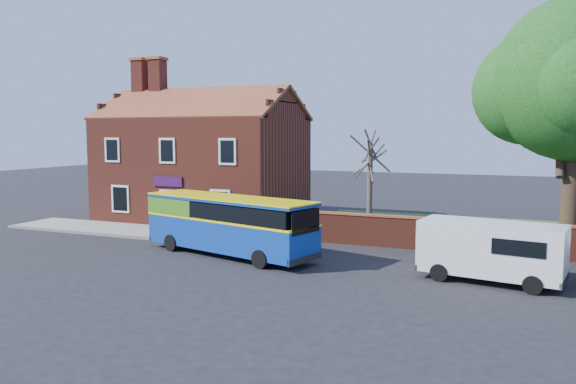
% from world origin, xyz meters
% --- Properties ---
extents(ground, '(120.00, 120.00, 0.00)m').
position_xyz_m(ground, '(0.00, 0.00, 0.00)').
color(ground, black).
rests_on(ground, ground).
extents(pavement, '(18.00, 3.50, 0.12)m').
position_xyz_m(pavement, '(-7.00, 5.75, 0.06)').
color(pavement, gray).
rests_on(pavement, ground).
extents(kerb, '(18.00, 0.15, 0.14)m').
position_xyz_m(kerb, '(-7.00, 4.00, 0.07)').
color(kerb, slate).
rests_on(kerb, ground).
extents(grass_strip, '(26.00, 12.00, 0.04)m').
position_xyz_m(grass_strip, '(13.00, 13.00, 0.02)').
color(grass_strip, '#426B28').
rests_on(grass_strip, ground).
extents(shop_building, '(12.30, 8.13, 10.50)m').
position_xyz_m(shop_building, '(-7.02, 11.50, 3.41)').
color(shop_building, maroon).
rests_on(shop_building, ground).
extents(boundary_wall, '(22.00, 0.38, 1.60)m').
position_xyz_m(boundary_wall, '(13.00, 7.00, 0.81)').
color(boundary_wall, maroon).
rests_on(boundary_wall, ground).
extents(bus, '(9.17, 4.60, 2.71)m').
position_xyz_m(bus, '(-0.42, 2.41, 1.55)').
color(bus, '#0E3A9C').
rests_on(bus, ground).
extents(van_near, '(5.46, 2.91, 2.28)m').
position_xyz_m(van_near, '(11.27, 2.00, 1.27)').
color(van_near, silver).
rests_on(van_near, ground).
extents(bare_tree, '(2.08, 2.48, 5.55)m').
position_xyz_m(bare_tree, '(4.74, 9.09, 2.85)').
color(bare_tree, '#4C4238').
rests_on(bare_tree, ground).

